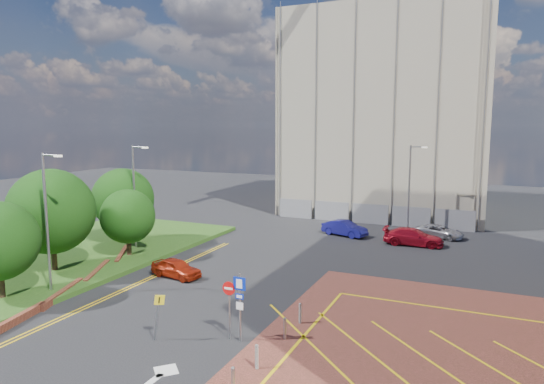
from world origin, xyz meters
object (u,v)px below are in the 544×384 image
Objects in this scene: lamp_left_near at (47,216)px; car_red_left at (176,268)px; tree_c at (128,216)px; car_blue_back at (345,228)px; tree_b at (51,211)px; tree_d at (123,199)px; car_silver_back at (439,231)px; car_red_back at (413,237)px; sign_cluster at (236,300)px; lamp_left_far at (135,192)px; warning_sign at (158,311)px; lamp_back at (410,185)px.

car_red_left is at bearing 50.59° from lamp_left_near.
car_blue_back is at bearing 47.66° from tree_c.
lamp_left_near is at bearing -82.31° from tree_c.
tree_b is 8.07m from tree_d.
car_red_back is at bearing 169.27° from car_silver_back.
tree_c is 22.78m from car_red_back.
sign_cluster is 0.77× the size of car_blue_back.
tree_c is 0.61× the size of lamp_left_far.
car_silver_back is at bearing 69.89° from warning_sign.
lamp_back is at bearing -20.95° from car_red_left.
tree_d is at bearing -143.91° from lamp_back.
tree_d reaches higher than car_blue_back.
tree_b is at bearing 156.29° from warning_sign.
tree_c is 18.87m from car_blue_back.
car_silver_back is (7.84, 2.60, -0.11)m from car_blue_back.
car_blue_back is at bearing -13.70° from car_red_left.
tree_c is 1.53× the size of sign_cluster.
tree_d reaches higher than warning_sign.
lamp_back is at bearing 10.55° from car_red_back.
tree_c is at bearing 77.73° from car_red_left.
car_red_left is at bearing -21.51° from tree_c.
tree_b is 31.24m from car_silver_back.
car_blue_back is 8.26m from car_silver_back.
lamp_back is 5.00m from car_silver_back.
lamp_left_near reaches higher than tree_b.
lamp_left_near is 1.00× the size of lamp_back.
lamp_back is 7.47m from car_blue_back.
car_red_back is (17.64, 20.75, -3.96)m from lamp_left_near.
lamp_back is at bearing -32.61° from car_blue_back.
tree_b is 1.40× the size of car_red_back.
car_red_left is at bearing 139.95° from sign_cluster.
sign_cluster reaches higher than warning_sign.
tree_b reaches higher than car_silver_back.
tree_b is at bearing -98.77° from lamp_left_far.
lamp_left_far is 1.66× the size of car_red_back.
tree_c is 1.18× the size of car_blue_back.
lamp_left_near is 2.50× the size of sign_cluster.
lamp_back reaches higher than warning_sign.
warning_sign is at bearing 159.06° from car_red_back.
tree_b is 0.84× the size of lamp_back.
lamp_left_far reaches higher than tree_c.
lamp_left_near reaches higher than car_blue_back.
tree_b reaches higher than car_red_left.
tree_c is 26.35m from car_silver_back.
tree_c is 2.18× the size of warning_sign.
sign_cluster is at bearing -35.58° from tree_d.
lamp_left_near reaches higher than tree_c.
tree_d reaches higher than tree_c.
sign_cluster is 22.91m from car_blue_back.
lamp_back reaches higher than car_red_back.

